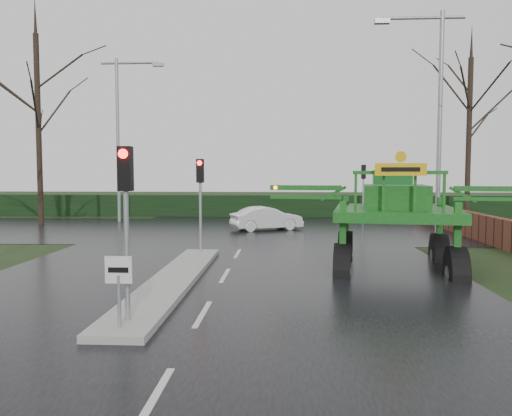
# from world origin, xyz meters

# --- Properties ---
(ground) EXTENTS (140.00, 140.00, 0.00)m
(ground) POSITION_xyz_m (0.00, 0.00, 0.00)
(ground) COLOR black
(ground) RESTS_ON ground
(road_main) EXTENTS (14.00, 80.00, 0.02)m
(road_main) POSITION_xyz_m (0.00, 10.00, 0.00)
(road_main) COLOR black
(road_main) RESTS_ON ground
(road_cross) EXTENTS (80.00, 12.00, 0.02)m
(road_cross) POSITION_xyz_m (0.00, 16.00, 0.01)
(road_cross) COLOR black
(road_cross) RESTS_ON ground
(median_island) EXTENTS (1.20, 10.00, 0.16)m
(median_island) POSITION_xyz_m (-1.30, 3.00, 0.09)
(median_island) COLOR gray
(median_island) RESTS_ON ground
(hedge_row) EXTENTS (44.00, 0.90, 1.50)m
(hedge_row) POSITION_xyz_m (0.00, 24.00, 0.75)
(hedge_row) COLOR black
(hedge_row) RESTS_ON ground
(brick_wall) EXTENTS (0.40, 20.00, 1.20)m
(brick_wall) POSITION_xyz_m (10.50, 16.00, 0.60)
(brick_wall) COLOR #592D1E
(brick_wall) RESTS_ON ground
(keep_left_sign) EXTENTS (0.50, 0.07, 1.35)m
(keep_left_sign) POSITION_xyz_m (-1.30, -1.50, 1.06)
(keep_left_sign) COLOR gray
(keep_left_sign) RESTS_ON ground
(traffic_signal_near) EXTENTS (0.26, 0.33, 3.52)m
(traffic_signal_near) POSITION_xyz_m (-1.30, -1.01, 2.59)
(traffic_signal_near) COLOR gray
(traffic_signal_near) RESTS_ON ground
(traffic_signal_mid) EXTENTS (0.26, 0.33, 3.52)m
(traffic_signal_mid) POSITION_xyz_m (-1.30, 7.49, 2.59)
(traffic_signal_mid) COLOR gray
(traffic_signal_mid) RESTS_ON ground
(traffic_signal_far) EXTENTS (0.26, 0.33, 3.52)m
(traffic_signal_far) POSITION_xyz_m (6.50, 20.01, 2.59)
(traffic_signal_far) COLOR gray
(traffic_signal_far) RESTS_ON ground
(street_light_right) EXTENTS (3.85, 0.30, 10.00)m
(street_light_right) POSITION_xyz_m (8.19, 12.00, 5.99)
(street_light_right) COLOR gray
(street_light_right) RESTS_ON ground
(street_light_left_far) EXTENTS (3.85, 0.30, 10.00)m
(street_light_left_far) POSITION_xyz_m (-8.19, 20.00, 5.99)
(street_light_left_far) COLOR gray
(street_light_left_far) RESTS_ON ground
(tree_left_far) EXTENTS (7.70, 7.70, 13.26)m
(tree_left_far) POSITION_xyz_m (-12.50, 18.00, 7.15)
(tree_left_far) COLOR black
(tree_left_far) RESTS_ON ground
(tree_right_far) EXTENTS (7.00, 7.00, 12.05)m
(tree_right_far) POSITION_xyz_m (13.00, 21.00, 6.50)
(tree_right_far) COLOR black
(tree_right_far) RESTS_ON ground
(crop_sprayer) EXTENTS (8.09, 5.58, 4.56)m
(crop_sprayer) POSITION_xyz_m (3.53, 4.93, 2.15)
(crop_sprayer) COLOR black
(crop_sprayer) RESTS_ON ground
(white_sedan) EXTENTS (3.96, 2.74, 1.24)m
(white_sedan) POSITION_xyz_m (0.82, 15.82, 0.00)
(white_sedan) COLOR white
(white_sedan) RESTS_ON ground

